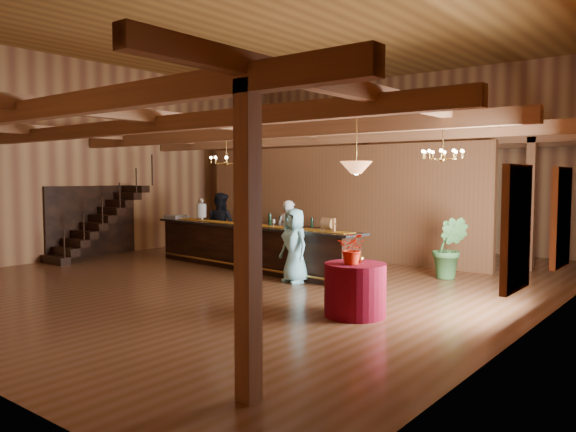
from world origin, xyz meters
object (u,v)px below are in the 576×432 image
Objects in this scene: bartender at (289,234)px; floor_plant at (450,248)px; tasting_bar at (250,247)px; round_table at (355,290)px; guest at (294,246)px; chandelier_right at (443,154)px; staff_second at (221,226)px; pendant_lamp at (356,167)px; backbar_shelf at (285,241)px; raffle_drum at (328,224)px; chandelier_left at (226,160)px; beverage_dispenser at (201,210)px.

bartender is 1.22× the size of floor_plant.
tasting_bar is 6.60× the size of round_table.
floor_plant is at bearing -172.14° from bartender.
chandelier_right is at bearing 34.83° from guest.
staff_second is 3.99m from guest.
staff_second is 6.21m from floor_plant.
pendant_lamp is at bearing -88.36° from floor_plant.
backbar_shelf is at bearing -123.14° from staff_second.
round_table is 0.55× the size of staff_second.
tasting_bar is 2.04m from guest.
raffle_drum is at bearing -43.06° from backbar_shelf.
backbar_shelf is 2.18× the size of floor_plant.
raffle_drum is 0.11× the size of backbar_shelf.
guest is at bearing 124.16° from bartender.
tasting_bar is at bearing -3.43° from chandelier_left.
pendant_lamp reaches higher than staff_second.
round_table is 0.63× the size of guest.
backbar_shelf is at bearing 137.55° from round_table.
chandelier_left is 1.00× the size of chandelier_right.
raffle_drum is (4.46, -0.54, -0.11)m from beverage_dispenser.
guest is at bearing 154.63° from staff_second.
raffle_drum is 0.38× the size of pendant_lamp.
tasting_bar is 5.05m from round_table.
tasting_bar is 10.98× the size of beverage_dispenser.
tasting_bar is 2.61m from backbar_shelf.
tasting_bar is 1.02m from bartender.
round_table is 3.07m from guest.
tasting_bar is 4.68m from floor_plant.
raffle_drum is at bearing 133.01° from pendant_lamp.
beverage_dispenser is 0.38× the size of guest.
round_table is 4.17m from floor_plant.
pendant_lamp is 0.65× the size of floor_plant.
chandelier_left is 3.40m from guest.
bartender is (2.57, 0.52, -0.54)m from beverage_dispenser.
staff_second is at bearing -123.34° from backbar_shelf.
floor_plant is at bearing 59.76° from guest.
guest is at bearing 146.41° from round_table.
backbar_shelf is (1.11, 2.22, -0.95)m from beverage_dispenser.
floor_plant is (-0.12, 4.16, 0.26)m from round_table.
beverage_dispenser is 0.20× the size of backbar_shelf.
chandelier_right reaches higher than round_table.
chandelier_right is at bearing 1.09° from beverage_dispenser.
guest is at bearing -52.51° from backbar_shelf.
pendant_lamp reaches higher than guest.
chandelier_left reaches higher than guest.
chandelier_right is at bearing 84.25° from pendant_lamp.
backbar_shelf is at bearing 172.52° from floor_plant.
raffle_drum is 0.42× the size of chandelier_left.
round_table is (4.45, -2.38, -0.12)m from tasting_bar.
beverage_dispenser reaches higher than floor_plant.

